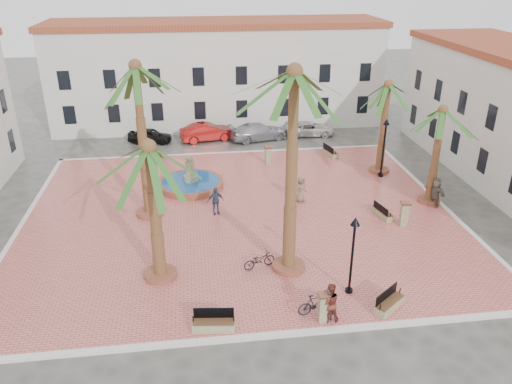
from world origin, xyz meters
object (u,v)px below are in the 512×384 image
(bench_e, at_px, (383,213))
(cyclist_b, at_px, (330,302))
(palm_nw, at_px, (137,83))
(bicycle_a, at_px, (259,260))
(bench_s, at_px, (214,324))
(cyclist_a, at_px, (328,304))
(palm_s, at_px, (294,95))
(fountain, at_px, (191,183))
(bollard_e, at_px, (404,213))
(bicycle_b, at_px, (316,304))
(palm_e, at_px, (441,122))
(lamppost_e, at_px, (385,138))
(bench_ne, at_px, (330,153))
(car_silver, at_px, (259,132))
(car_white, at_px, (310,129))
(bollard_se, at_px, (323,307))
(pedestrian_fountain_a, at_px, (301,189))
(palm_ne, at_px, (387,96))
(lamppost_s, at_px, (353,242))
(bollard_n, at_px, (268,155))
(car_red, at_px, (207,132))
(pedestrian_fountain_b, at_px, (216,201))
(car_black, at_px, (150,136))
(bench_se, at_px, (389,304))
(pedestrian_north, at_px, (148,148))
(palm_sw, at_px, (150,165))
(litter_bin, at_px, (326,298))

(bench_e, distance_m, cyclist_b, 10.64)
(palm_nw, height_order, bicycle_a, palm_nw)
(bench_s, xyz_separation_m, cyclist_a, (4.93, -0.02, 0.59))
(palm_s, bearing_deg, fountain, 113.98)
(bollard_e, distance_m, bicycle_b, 10.14)
(bicycle_a, height_order, bicycle_b, bicycle_b)
(palm_e, height_order, lamppost_e, palm_e)
(bench_ne, bearing_deg, car_silver, 30.21)
(bench_ne, bearing_deg, lamppost_e, -165.59)
(car_white, bearing_deg, bollard_se, 171.99)
(palm_e, bearing_deg, pedestrian_fountain_a, 172.38)
(palm_ne, height_order, lamppost_s, palm_ne)
(bollard_n, height_order, bicycle_a, bollard_n)
(palm_ne, relative_size, bollard_n, 5.00)
(car_red, bearing_deg, bollard_se, 177.10)
(bollard_se, bearing_deg, pedestrian_fountain_a, 82.57)
(pedestrian_fountain_b, relative_size, car_black, 0.47)
(palm_e, distance_m, cyclist_a, 14.96)
(fountain, xyz_separation_m, bollard_n, (5.92, 3.61, 0.39))
(bench_se, xyz_separation_m, pedestrian_north, (-11.90, 20.41, 0.60))
(lamppost_e, relative_size, pedestrian_fountain_b, 2.47)
(lamppost_s, xyz_separation_m, pedestrian_north, (-10.50, 18.96, -1.84))
(palm_ne, xyz_separation_m, pedestrian_north, (-17.11, 4.88, -4.83))
(palm_sw, height_order, bicycle_a, palm_sw)
(lamppost_s, bearing_deg, bench_s, -164.25)
(palm_s, xyz_separation_m, bench_s, (-4.01, -4.16, -8.66))
(fountain, relative_size, bench_se, 2.60)
(palm_ne, relative_size, pedestrian_fountain_a, 3.87)
(lamppost_s, height_order, car_black, lamppost_s)
(bicycle_b, bearing_deg, car_red, -1.47)
(cyclist_b, distance_m, pedestrian_north, 22.67)
(palm_nw, height_order, palm_e, palm_nw)
(bollard_n, xyz_separation_m, pedestrian_fountain_a, (1.09, -6.85, 0.17))
(bench_s, height_order, bicycle_a, bench_s)
(bench_e, relative_size, car_black, 0.45)
(palm_ne, height_order, pedestrian_fountain_b, palm_ne)
(palm_sw, relative_size, cyclist_a, 4.18)
(litter_bin, bearing_deg, bench_se, -13.54)
(bollard_e, relative_size, bicycle_b, 0.88)
(bollard_se, xyz_separation_m, pedestrian_north, (-8.74, 20.80, 0.14))
(palm_nw, distance_m, bench_ne, 17.91)
(palm_e, distance_m, car_white, 16.11)
(palm_s, relative_size, pedestrian_north, 6.01)
(fountain, relative_size, bench_e, 2.70)
(palm_e, xyz_separation_m, palm_ne, (-1.41, 5.32, 0.33))
(palm_nw, xyz_separation_m, bench_se, (11.20, -10.72, -7.85))
(bench_ne, distance_m, bollard_e, 11.88)
(bench_se, height_order, pedestrian_fountain_b, pedestrian_fountain_b)
(pedestrian_north, bearing_deg, bench_ne, -93.48)
(litter_bin, bearing_deg, cyclist_a, -100.54)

